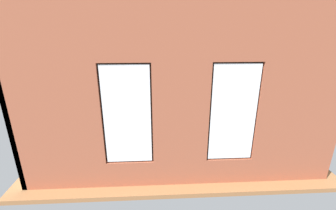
% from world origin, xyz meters
% --- Properties ---
extents(ground_plane, '(7.00, 5.61, 0.10)m').
position_xyz_m(ground_plane, '(0.00, 0.00, -0.05)').
color(ground_plane, '#99663D').
extents(brick_wall_with_windows, '(6.40, 0.30, 3.59)m').
position_xyz_m(brick_wall_with_windows, '(-0.00, 2.42, 1.80)').
color(brick_wall_with_windows, '#9E5138').
rests_on(brick_wall_with_windows, ground_plane).
extents(white_wall_right, '(0.10, 4.61, 3.59)m').
position_xyz_m(white_wall_right, '(3.15, 0.20, 1.79)').
color(white_wall_right, silver).
rests_on(white_wall_right, ground_plane).
extents(couch_by_window, '(2.01, 0.87, 0.80)m').
position_xyz_m(couch_by_window, '(0.67, 1.77, 0.33)').
color(couch_by_window, black).
rests_on(couch_by_window, ground_plane).
extents(couch_left, '(0.99, 1.98, 0.80)m').
position_xyz_m(couch_left, '(-2.50, 0.27, 0.33)').
color(couch_left, black).
rests_on(couch_left, ground_plane).
extents(coffee_table, '(1.33, 0.87, 0.41)m').
position_xyz_m(coffee_table, '(0.43, 0.08, 0.36)').
color(coffee_table, tan).
rests_on(coffee_table, ground_plane).
extents(cup_ceramic, '(0.07, 0.07, 0.08)m').
position_xyz_m(cup_ceramic, '(0.83, 0.21, 0.45)').
color(cup_ceramic, '#33567F').
rests_on(cup_ceramic, coffee_table).
extents(candle_jar, '(0.08, 0.08, 0.13)m').
position_xyz_m(candle_jar, '(0.07, -0.07, 0.48)').
color(candle_jar, '#B7333D').
rests_on(candle_jar, coffee_table).
extents(table_plant_small, '(0.12, 0.12, 0.19)m').
position_xyz_m(table_plant_small, '(0.33, 0.21, 0.52)').
color(table_plant_small, beige).
rests_on(table_plant_small, coffee_table).
extents(remote_black, '(0.15, 0.16, 0.02)m').
position_xyz_m(remote_black, '(0.60, -0.03, 0.42)').
color(remote_black, black).
rests_on(remote_black, coffee_table).
extents(remote_gray, '(0.18, 0.12, 0.02)m').
position_xyz_m(remote_gray, '(0.43, 0.08, 0.42)').
color(remote_gray, '#59595B').
rests_on(remote_gray, coffee_table).
extents(media_console, '(0.99, 0.42, 0.46)m').
position_xyz_m(media_console, '(2.85, 0.28, 0.23)').
color(media_console, black).
rests_on(media_console, ground_plane).
extents(tv_flatscreen, '(1.07, 0.20, 0.75)m').
position_xyz_m(tv_flatscreen, '(2.85, 0.28, 0.84)').
color(tv_flatscreen, black).
rests_on(tv_flatscreen, media_console).
extents(papasan_chair, '(1.19, 1.19, 0.73)m').
position_xyz_m(papasan_chair, '(0.51, -1.58, 0.46)').
color(papasan_chair, olive).
rests_on(papasan_chair, ground_plane).
extents(potted_plant_corner_near_left, '(0.81, 0.82, 1.09)m').
position_xyz_m(potted_plant_corner_near_left, '(-2.65, -1.81, 0.56)').
color(potted_plant_corner_near_left, '#47423D').
rests_on(potted_plant_corner_near_left, ground_plane).
extents(potted_plant_beside_window_right, '(0.83, 0.79, 1.43)m').
position_xyz_m(potted_plant_beside_window_right, '(2.36, 1.87, 0.60)').
color(potted_plant_beside_window_right, '#47423D').
rests_on(potted_plant_beside_window_right, ground_plane).
extents(potted_plant_mid_room_small, '(0.34, 0.34, 0.49)m').
position_xyz_m(potted_plant_mid_room_small, '(-0.43, -0.57, 0.34)').
color(potted_plant_mid_room_small, gray).
rests_on(potted_plant_mid_room_small, ground_plane).
extents(potted_plant_by_left_couch, '(0.29, 0.29, 0.55)m').
position_xyz_m(potted_plant_by_left_couch, '(-2.10, -1.15, 0.35)').
color(potted_plant_by_left_couch, gray).
rests_on(potted_plant_by_left_couch, ground_plane).
extents(potted_plant_foreground_right, '(0.79, 0.85, 1.17)m').
position_xyz_m(potted_plant_foreground_right, '(2.56, -1.76, 0.46)').
color(potted_plant_foreground_right, brown).
rests_on(potted_plant_foreground_right, ground_plane).
extents(potted_plant_near_tv, '(0.44, 0.44, 0.76)m').
position_xyz_m(potted_plant_near_tv, '(2.30, 1.23, 0.47)').
color(potted_plant_near_tv, '#9E5638').
rests_on(potted_plant_near_tv, ground_plane).
extents(potted_plant_between_couches, '(0.64, 0.75, 1.09)m').
position_xyz_m(potted_plant_between_couches, '(-0.79, 1.72, 0.46)').
color(potted_plant_between_couches, brown).
rests_on(potted_plant_between_couches, ground_plane).
extents(potted_plant_corner_far_left, '(0.59, 0.59, 0.80)m').
position_xyz_m(potted_plant_corner_far_left, '(-2.65, 1.87, 0.54)').
color(potted_plant_corner_far_left, '#9E5638').
rests_on(potted_plant_corner_far_left, ground_plane).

